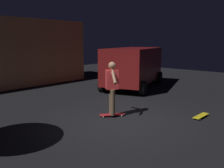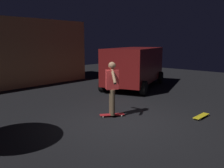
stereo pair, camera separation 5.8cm
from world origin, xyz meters
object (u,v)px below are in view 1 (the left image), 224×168
object	(u,v)px
skateboard_ridden	(112,115)
skateboard_spare	(201,116)
skater	(112,84)
parked_van	(134,65)

from	to	relation	value
skateboard_ridden	skateboard_spare	world-z (taller)	same
skateboard_spare	skater	size ratio (longest dim) A/B	0.47
parked_van	skateboard_spare	xyz separation A→B (m)	(-2.72, -4.63, -1.11)
parked_van	skater	world-z (taller)	parked_van
skateboard_ridden	skateboard_spare	xyz separation A→B (m)	(1.77, -2.17, 0.00)
skateboard_spare	skater	xyz separation A→B (m)	(-1.77, 2.17, 0.98)
skateboard_ridden	skater	bearing A→B (deg)	0.00
parked_van	skateboard_ridden	distance (m)	5.23
skateboard_ridden	skateboard_spare	bearing A→B (deg)	-50.88
skateboard_spare	skater	world-z (taller)	skater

